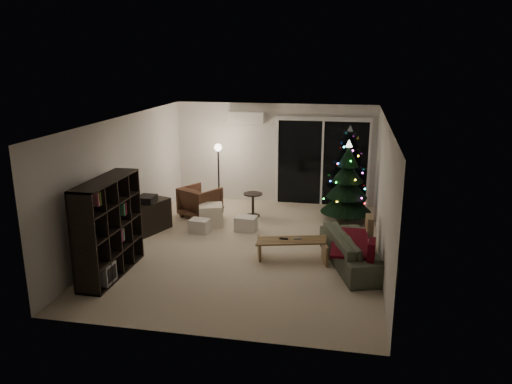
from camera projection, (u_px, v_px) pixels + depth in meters
room at (283, 180)px, 10.83m from camera, size 6.50×7.51×2.60m
bookshelf at (97, 227)px, 8.41m from camera, size 1.03×1.72×1.68m
media_cabinet at (148, 217)px, 10.51m from camera, size 0.75×1.14×0.66m
stereo at (147, 199)px, 10.40m from camera, size 0.34×0.40×0.14m
armchair at (200, 202)px, 11.54m from camera, size 1.06×1.07×0.72m
ottoman at (211, 215)px, 11.02m from camera, size 0.63×0.63×0.46m
cardboard_box_a at (200, 226)px, 10.57m from camera, size 0.44×0.35×0.29m
cardboard_box_b at (246, 224)px, 10.67m from camera, size 0.47×0.36×0.31m
side_table at (253, 205)px, 11.62m from camera, size 0.56×0.56×0.55m
floor_lamp at (219, 178)px, 12.10m from camera, size 0.24×0.24×1.53m
sofa at (355, 250)px, 8.87m from camera, size 1.37×2.17×0.59m
sofa_throw at (350, 242)px, 8.85m from camera, size 0.63×1.46×0.05m
cushion_a at (369, 226)px, 9.37m from camera, size 0.15×0.40×0.39m
cushion_b at (371, 252)px, 8.14m from camera, size 0.14×0.40×0.39m
coffee_table at (292, 250)px, 9.11m from camera, size 1.34×0.75×0.40m
remote_a at (284, 239)px, 9.08m from camera, size 0.16×0.05×0.02m
remote_b at (298, 239)px, 9.08m from camera, size 0.15×0.09×0.02m
christmas_tree at (347, 181)px, 11.11m from camera, size 1.43×1.43×1.85m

